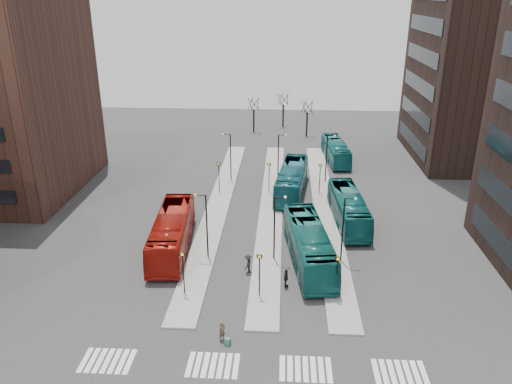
# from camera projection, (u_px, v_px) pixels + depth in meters

# --- Properties ---
(island_left) EXTENTS (2.50, 45.00, 0.15)m
(island_left) POSITION_uv_depth(u_px,v_px,m) (218.00, 205.00, 56.61)
(island_left) COLOR gray
(island_left) RESTS_ON ground
(island_mid) EXTENTS (2.50, 45.00, 0.15)m
(island_mid) POSITION_uv_depth(u_px,v_px,m) (271.00, 206.00, 56.28)
(island_mid) COLOR gray
(island_mid) RESTS_ON ground
(island_right) EXTENTS (2.50, 45.00, 0.15)m
(island_right) POSITION_uv_depth(u_px,v_px,m) (325.00, 207.00, 55.95)
(island_right) COLOR gray
(island_right) RESTS_ON ground
(suitcase) EXTENTS (0.47, 0.41, 0.49)m
(suitcase) POSITION_uv_depth(u_px,v_px,m) (228.00, 342.00, 34.20)
(suitcase) COLOR navy
(suitcase) RESTS_ON ground
(red_bus) EXTENTS (3.83, 12.77, 3.51)m
(red_bus) POSITION_uv_depth(u_px,v_px,m) (172.00, 232.00, 46.43)
(red_bus) COLOR #97140B
(red_bus) RESTS_ON ground
(teal_bus_a) EXTENTS (4.60, 12.80, 3.49)m
(teal_bus_a) POSITION_uv_depth(u_px,v_px,m) (309.00, 244.00, 44.15)
(teal_bus_a) COLOR #125A57
(teal_bus_a) RESTS_ON ground
(teal_bus_b) EXTENTS (4.25, 12.47, 3.41)m
(teal_bus_b) POSITION_uv_depth(u_px,v_px,m) (292.00, 180.00, 59.42)
(teal_bus_b) COLOR #145964
(teal_bus_b) RESTS_ON ground
(teal_bus_c) EXTENTS (3.51, 11.74, 3.23)m
(teal_bus_c) POSITION_uv_depth(u_px,v_px,m) (348.00, 208.00, 51.88)
(teal_bus_c) COLOR #125C5D
(teal_bus_c) RESTS_ON ground
(teal_bus_d) EXTENTS (3.50, 10.86, 2.97)m
(teal_bus_d) POSITION_uv_depth(u_px,v_px,m) (336.00, 151.00, 71.00)
(teal_bus_d) COLOR #146767
(teal_bus_d) RESTS_ON ground
(traveller) EXTENTS (0.64, 0.64, 1.50)m
(traveller) POSITION_uv_depth(u_px,v_px,m) (222.00, 331.00, 34.46)
(traveller) COLOR brown
(traveller) RESTS_ON ground
(commuter_a) EXTENTS (1.10, 0.97, 1.88)m
(commuter_a) POSITION_uv_depth(u_px,v_px,m) (164.00, 263.00, 42.67)
(commuter_a) COLOR black
(commuter_a) RESTS_ON ground
(commuter_b) EXTENTS (0.56, 1.01, 1.63)m
(commuter_b) POSITION_uv_depth(u_px,v_px,m) (286.00, 278.00, 40.68)
(commuter_b) COLOR black
(commuter_b) RESTS_ON ground
(commuter_c) EXTENTS (0.90, 1.22, 1.69)m
(commuter_c) POSITION_uv_depth(u_px,v_px,m) (248.00, 264.00, 42.81)
(commuter_c) COLOR black
(commuter_c) RESTS_ON ground
(crosswalk_stripes) EXTENTS (22.35, 2.40, 0.01)m
(crosswalk_stripes) POSITION_uv_depth(u_px,v_px,m) (255.00, 367.00, 32.24)
(crosswalk_stripes) COLOR silver
(crosswalk_stripes) RESTS_ON ground
(tower_far) EXTENTS (20.12, 20.00, 30.00)m
(tower_far) POSITION_uv_depth(u_px,v_px,m) (498.00, 52.00, 67.60)
(tower_far) COLOR black
(tower_far) RESTS_ON ground
(sign_poles) EXTENTS (12.45, 22.12, 3.65)m
(sign_poles) POSITION_uv_depth(u_px,v_px,m) (265.00, 212.00, 48.95)
(sign_poles) COLOR black
(sign_poles) RESTS_ON ground
(lamp_posts) EXTENTS (14.04, 20.24, 6.12)m
(lamp_posts) POSITION_uv_depth(u_px,v_px,m) (277.00, 183.00, 53.09)
(lamp_posts) COLOR black
(lamp_posts) RESTS_ON ground
(bare_trees) EXTENTS (10.97, 8.14, 5.90)m
(bare_trees) POSITION_uv_depth(u_px,v_px,m) (281.00, 116.00, 85.51)
(bare_trees) COLOR black
(bare_trees) RESTS_ON ground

